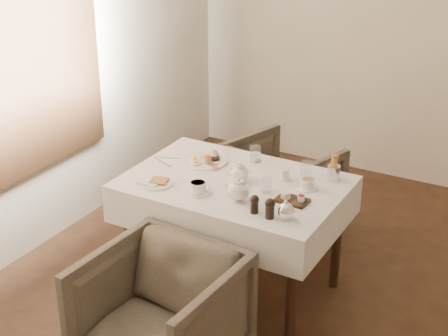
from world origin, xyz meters
The scene contains 20 objects.
table centered at (-0.80, 0.35, 0.64)m, with size 1.28×0.88×0.75m.
armchair_near centered at (-0.77, -0.50, 0.34)m, with size 0.73×0.75×0.68m, color #463E33.
armchair_far centered at (-0.90, 1.18, 0.33)m, with size 0.71×0.73×0.67m, color #463E33.
breakfast_plate centered at (-1.09, 0.51, 0.77)m, with size 0.29×0.29×0.04m.
side_plate centered at (-1.19, 0.09, 0.76)m, with size 0.20×0.20×0.02m.
teapot_centre centered at (-0.77, 0.36, 0.81)m, with size 0.15×0.11×0.12m, color white, non-canonical shape.
teapot_front centered at (-0.67, 0.14, 0.82)m, with size 0.17×0.13×0.14m, color white, non-canonical shape.
creamer centered at (-0.55, 0.51, 0.79)m, with size 0.06×0.06×0.07m, color white.
teacup_near centered at (-0.90, 0.11, 0.79)m, with size 0.14×0.14×0.07m.
teacup_far centered at (-0.38, 0.47, 0.78)m, with size 0.12×0.12×0.06m.
glass_left centered at (-0.82, 0.67, 0.80)m, with size 0.07×0.07×0.10m, color silver.
glass_mid centered at (-0.57, 0.31, 0.80)m, with size 0.06×0.06×0.09m, color silver.
glass_right centered at (-0.47, 0.63, 0.80)m, with size 0.06×0.06×0.09m, color silver.
condiment_board centered at (-0.40, 0.27, 0.77)m, with size 0.18×0.13×0.05m.
pepper_mill_left centered at (-0.52, 0.06, 0.81)m, with size 0.05×0.05×0.11m, color black, non-canonical shape.
pepper_mill_right centered at (-0.42, 0.04, 0.81)m, with size 0.06×0.06×0.12m, color black, non-canonical shape.
silver_pot centered at (-0.34, 0.07, 0.81)m, with size 0.11×0.09×0.11m, color white, non-canonical shape.
fries_cup centered at (-0.30, 0.65, 0.83)m, with size 0.08×0.08×0.16m.
cutlery_fork centered at (-1.34, 0.44, 0.76)m, with size 0.01×0.17×0.00m, color silver.
cutlery_knife centered at (-1.32, 0.36, 0.76)m, with size 0.01×0.19×0.00m, color silver.
Camera 1 is at (0.94, -2.86, 2.50)m, focal length 55.00 mm.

